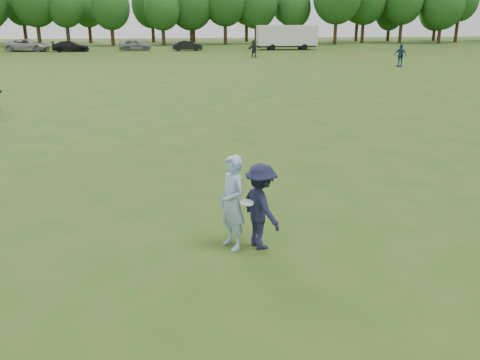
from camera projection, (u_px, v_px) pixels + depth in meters
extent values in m
plane|color=#2A4C15|center=(207.00, 245.00, 10.36)|extent=(200.00, 200.00, 0.00)
imported|color=#8FB2DD|center=(232.00, 203.00, 9.99)|extent=(0.71, 0.83, 1.91)
imported|color=#181B35|center=(261.00, 206.00, 10.02)|extent=(1.02, 1.29, 1.74)
imported|color=navy|center=(400.00, 55.00, 46.16)|extent=(1.09, 1.24, 2.01)
imported|color=black|center=(254.00, 49.00, 56.42)|extent=(1.85, 1.17, 1.90)
imported|color=#9A9A9E|center=(28.00, 45.00, 65.68)|extent=(5.88, 3.25, 1.56)
imported|color=black|center=(70.00, 46.00, 65.19)|extent=(4.77, 2.38, 1.33)
imported|color=slate|center=(135.00, 45.00, 67.32)|extent=(4.39, 2.16, 1.44)
imported|color=black|center=(187.00, 46.00, 67.07)|extent=(4.12, 1.86, 1.31)
cone|color=#FE540D|center=(359.00, 54.00, 59.47)|extent=(0.28, 0.28, 0.30)
cylinder|color=white|center=(247.00, 203.00, 9.80)|extent=(0.29, 0.29, 0.07)
cube|color=silver|center=(287.00, 35.00, 68.64)|extent=(8.00, 2.50, 2.60)
cube|color=black|center=(287.00, 46.00, 69.08)|extent=(7.60, 2.30, 0.25)
cylinder|color=black|center=(272.00, 47.00, 67.65)|extent=(0.80, 0.25, 0.80)
cylinder|color=black|center=(269.00, 46.00, 70.01)|extent=(0.80, 0.25, 0.80)
cylinder|color=black|center=(305.00, 47.00, 68.20)|extent=(0.80, 0.25, 0.80)
cylinder|color=black|center=(300.00, 46.00, 70.56)|extent=(0.80, 0.25, 0.80)
cube|color=#333333|center=(255.00, 46.00, 68.51)|extent=(1.20, 0.15, 0.12)
cylinder|color=#332114|center=(39.00, 34.00, 76.53)|extent=(0.56, 0.56, 3.71)
ellipsoid|color=#1A4216|center=(35.00, 1.00, 75.08)|extent=(6.68, 6.68, 7.68)
cylinder|color=#332114|center=(68.00, 34.00, 76.75)|extent=(0.56, 0.56, 3.46)
ellipsoid|color=#1A4216|center=(65.00, 6.00, 75.49)|extent=(5.49, 5.49, 6.31)
cylinder|color=#332114|center=(112.00, 35.00, 77.49)|extent=(0.56, 0.56, 3.14)
ellipsoid|color=#1A4216|center=(110.00, 7.00, 76.24)|extent=(5.78, 5.78, 6.64)
cylinder|color=#332114|center=(163.00, 36.00, 78.22)|extent=(0.56, 0.56, 3.01)
ellipsoid|color=#1A4216|center=(162.00, 9.00, 77.04)|extent=(5.46, 5.46, 6.28)
cylinder|color=#332114|center=(192.00, 34.00, 80.99)|extent=(0.56, 0.56, 3.23)
ellipsoid|color=#1A4216|center=(191.00, 3.00, 79.54)|extent=(7.29, 7.29, 8.38)
cylinder|color=#332114|center=(225.00, 32.00, 81.49)|extent=(0.56, 0.56, 3.77)
ellipsoid|color=#1A4216|center=(225.00, 0.00, 80.00)|extent=(6.95, 6.95, 8.00)
cylinder|color=#332114|center=(256.00, 33.00, 82.75)|extent=(0.56, 0.56, 3.33)
ellipsoid|color=#1A4216|center=(257.00, 4.00, 81.36)|extent=(6.71, 6.71, 7.71)
cylinder|color=#332114|center=(293.00, 34.00, 83.78)|extent=(0.56, 0.56, 3.22)
ellipsoid|color=#1A4216|center=(294.00, 8.00, 82.56)|extent=(5.54, 5.54, 6.37)
cylinder|color=#332114|center=(335.00, 31.00, 81.65)|extent=(0.56, 0.56, 4.15)
cylinder|color=#332114|center=(363.00, 31.00, 85.73)|extent=(0.56, 0.56, 3.95)
cylinder|color=#332114|center=(401.00, 31.00, 85.20)|extent=(0.56, 0.56, 3.90)
ellipsoid|color=#1A4216|center=(403.00, 1.00, 83.75)|extent=(6.49, 6.49, 7.46)
cylinder|color=#332114|center=(439.00, 33.00, 84.95)|extent=(0.56, 0.56, 3.16)
ellipsoid|color=#1A4216|center=(443.00, 5.00, 83.54)|extent=(6.99, 6.99, 8.04)
cylinder|color=#332114|center=(457.00, 29.00, 87.60)|extent=(0.56, 0.56, 4.29)
ellipsoid|color=#1A4216|center=(460.00, 1.00, 86.15)|extent=(6.02, 6.02, 6.93)
cylinder|color=#332114|center=(25.00, 32.00, 83.50)|extent=(0.56, 0.56, 3.61)
ellipsoid|color=#1A4216|center=(22.00, 6.00, 82.21)|extent=(5.58, 5.58, 6.42)
cylinder|color=#332114|center=(90.00, 33.00, 85.34)|extent=(0.56, 0.56, 3.29)
ellipsoid|color=#1A4216|center=(88.00, 9.00, 84.14)|extent=(5.30, 5.30, 6.09)
cylinder|color=#332114|center=(153.00, 32.00, 88.04)|extent=(0.56, 0.56, 3.28)
ellipsoid|color=#1A4216|center=(152.00, 5.00, 86.64)|extent=(6.78, 6.78, 7.79)
cylinder|color=#332114|center=(194.00, 33.00, 87.47)|extent=(0.56, 0.56, 3.11)
ellipsoid|color=#1A4216|center=(193.00, 10.00, 86.29)|extent=(5.34, 5.34, 6.14)
cylinder|color=#332114|center=(246.00, 31.00, 89.93)|extent=(0.56, 0.56, 3.50)
ellipsoid|color=#1A4216|center=(247.00, 9.00, 88.75)|extent=(4.82, 4.82, 5.54)
cylinder|color=#332114|center=(289.00, 30.00, 91.41)|extent=(0.56, 0.56, 3.80)
ellipsoid|color=#1A4216|center=(289.00, 3.00, 89.99)|extent=(6.34, 6.34, 7.29)
cylinder|color=#332114|center=(356.00, 30.00, 91.27)|extent=(0.56, 0.56, 3.84)
ellipsoid|color=#1A4216|center=(358.00, 6.00, 90.00)|extent=(5.09, 5.09, 5.86)
cylinder|color=#332114|center=(388.00, 34.00, 91.06)|extent=(0.56, 0.56, 2.58)
ellipsoid|color=#1A4216|center=(390.00, 14.00, 90.02)|extent=(4.86, 4.86, 5.59)
cylinder|color=#332114|center=(434.00, 33.00, 93.59)|extent=(0.56, 0.56, 2.62)
ellipsoid|color=#1A4216|center=(436.00, 11.00, 92.38)|extent=(6.11, 6.11, 7.02)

